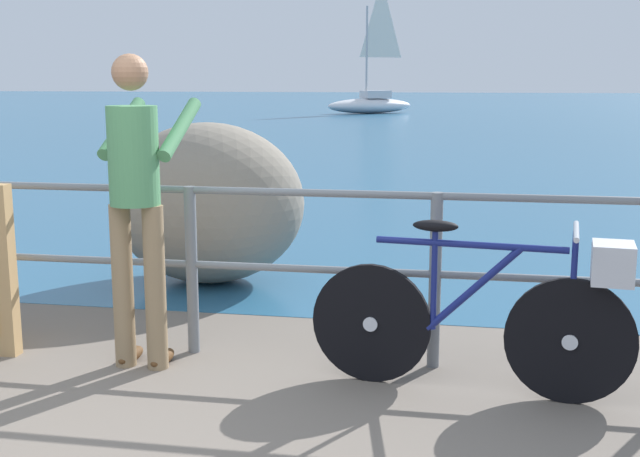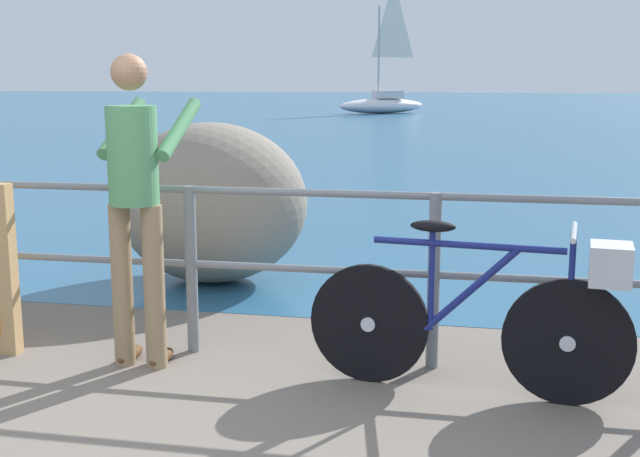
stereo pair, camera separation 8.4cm
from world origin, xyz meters
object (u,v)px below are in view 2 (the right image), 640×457
object	(u,v)px
sailboat	(383,98)
breakwater_boulder_main	(211,203)
person_at_railing	(136,196)
bicycle	(494,310)

from	to	relation	value
sailboat	breakwater_boulder_main	bearing A→B (deg)	57.79
person_at_railing	breakwater_boulder_main	size ratio (longest dim) A/B	1.13
bicycle	breakwater_boulder_main	world-z (taller)	breakwater_boulder_main
bicycle	breakwater_boulder_main	size ratio (longest dim) A/B	1.07
breakwater_boulder_main	sailboat	size ratio (longest dim) A/B	0.26
person_at_railing	breakwater_boulder_main	xyz separation A→B (m)	(-0.23, 1.98, -0.34)
sailboat	person_at_railing	bearing A→B (deg)	57.93
bicycle	sailboat	distance (m)	34.49
person_at_railing	sailboat	distance (m)	34.19
person_at_railing	sailboat	xyz separation A→B (m)	(-2.64, 34.08, -0.28)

